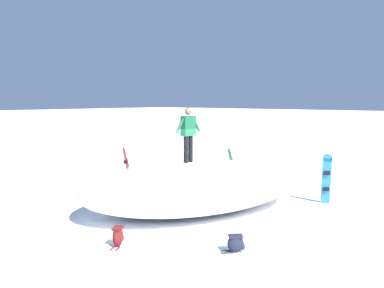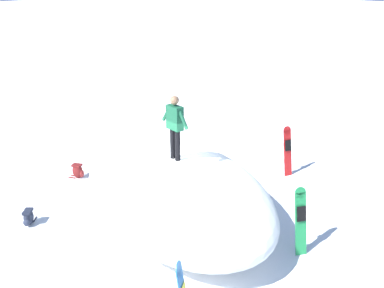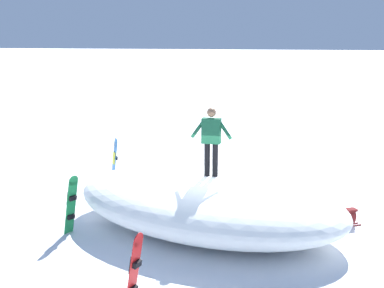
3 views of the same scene
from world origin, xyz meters
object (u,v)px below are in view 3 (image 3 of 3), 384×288
(snowboard_secondary_upright, at_px, (134,272))
(snowboard_tertiary_upright, at_px, (71,204))
(backpack_far, at_px, (350,217))
(snowboarder_standing, at_px, (211,137))
(backpack_near, at_px, (289,189))
(snowboard_primary_upright, at_px, (114,163))

(snowboard_secondary_upright, distance_m, snowboard_tertiary_upright, 4.09)
(backpack_far, bearing_deg, snowboarder_standing, -165.44)
(snowboarder_standing, relative_size, backpack_near, 3.34)
(backpack_near, bearing_deg, snowboard_primary_upright, -177.77)
(snowboarder_standing, bearing_deg, snowboard_secondary_upright, -102.86)
(backpack_near, relative_size, backpack_far, 0.96)
(snowboard_tertiary_upright, bearing_deg, snowboard_secondary_upright, -53.07)
(snowboard_secondary_upright, distance_m, backpack_near, 7.78)
(snowboard_tertiary_upright, relative_size, backpack_far, 2.97)
(snowboard_secondary_upright, bearing_deg, snowboarder_standing, 77.14)
(snowboarder_standing, height_order, snowboard_tertiary_upright, snowboarder_standing)
(snowboard_primary_upright, relative_size, backpack_far, 3.18)
(snowboarder_standing, distance_m, backpack_near, 4.41)
(snowboard_primary_upright, height_order, snowboard_secondary_upright, snowboard_primary_upright)
(snowboarder_standing, distance_m, snowboard_primary_upright, 4.80)
(backpack_near, distance_m, backpack_far, 2.72)
(snowboard_secondary_upright, height_order, backpack_far, snowboard_secondary_upright)
(snowboard_primary_upright, xyz_separation_m, snowboard_tertiary_upright, (0.04, -3.69, -0.06))
(backpack_near, bearing_deg, backpack_far, -57.27)
(snowboarder_standing, bearing_deg, snowboard_primary_upright, 138.67)
(snowboard_secondary_upright, height_order, snowboard_tertiary_upright, snowboard_secondary_upright)
(snowboard_secondary_upright, bearing_deg, snowboard_primary_upright, 109.76)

